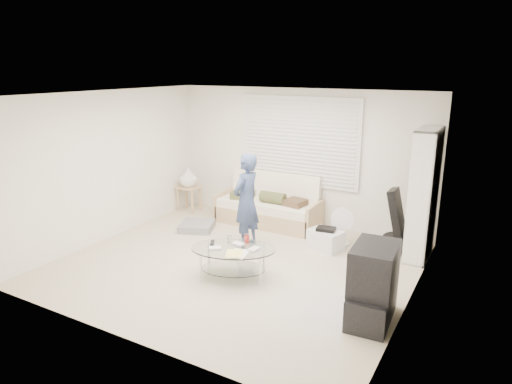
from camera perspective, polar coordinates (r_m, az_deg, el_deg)
The scene contains 13 objects.
ground at distance 6.95m, azimuth -2.53°, elevation -8.97°, with size 5.00×5.00×0.00m, color #C4B399.
room_shell at distance 6.85m, azimuth -0.58°, elevation 5.00°, with size 5.02×4.52×2.51m.
window_blinds at distance 8.38m, azimuth 5.33°, elevation 6.31°, with size 2.32×0.08×1.62m.
futon_sofa at distance 8.56m, azimuth 1.62°, elevation -1.96°, with size 1.95×0.79×0.95m.
grey_floor_pillow at distance 8.38m, azimuth -7.40°, elevation -4.25°, with size 0.58×0.58×0.13m, color slate.
side_table at distance 9.33m, azimuth -8.43°, elevation 1.60°, with size 0.45×0.36×0.90m.
bookshelf at distance 7.32m, azimuth 20.16°, elevation -0.32°, with size 0.32×0.84×2.01m.
guitar_case at distance 7.54m, azimuth 17.21°, elevation -3.99°, with size 0.40×0.38×1.01m.
floor_fan at distance 7.69m, azimuth 10.84°, elevation -3.83°, with size 0.40×0.26×0.64m.
storage_bin at distance 7.51m, azimuth 8.69°, elevation -5.85°, with size 0.61×0.51×0.37m.
tv_unit at distance 5.52m, azimuth 14.39°, elevation -11.12°, with size 0.52×0.88×0.93m.
coffee_table at distance 6.41m, azimuth -2.83°, elevation -7.71°, with size 1.38×1.14×0.56m.
standing_person at distance 7.34m, azimuth -1.23°, elevation -1.14°, with size 0.57×0.37×1.55m, color navy.
Camera 1 is at (3.36, -5.36, 2.87)m, focal length 32.00 mm.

